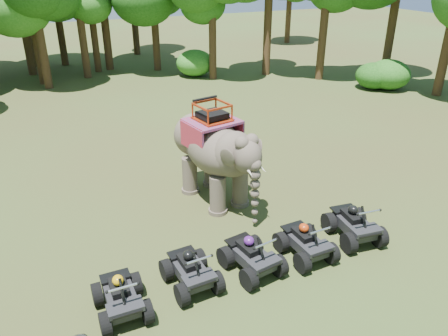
# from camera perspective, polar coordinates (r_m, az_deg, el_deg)

# --- Properties ---
(ground) EXTENTS (110.00, 110.00, 0.00)m
(ground) POSITION_cam_1_polar(r_m,az_deg,el_deg) (13.88, 2.10, -9.06)
(ground) COLOR #47381E
(ground) RESTS_ON ground
(elephant) EXTENTS (2.67, 4.60, 3.64)m
(elephant) POSITION_cam_1_polar(r_m,az_deg,el_deg) (15.19, -1.32, 2.08)
(elephant) COLOR brown
(elephant) RESTS_ON ground
(atv_0) EXTENTS (1.24, 1.69, 1.24)m
(atv_0) POSITION_cam_1_polar(r_m,az_deg,el_deg) (11.26, -13.40, -15.53)
(atv_0) COLOR black
(atv_0) RESTS_ON ground
(atv_1) EXTENTS (1.32, 1.75, 1.24)m
(atv_1) POSITION_cam_1_polar(r_m,az_deg,el_deg) (11.77, -4.37, -12.67)
(atv_1) COLOR black
(atv_1) RESTS_ON ground
(atv_2) EXTENTS (1.50, 1.90, 1.28)m
(atv_2) POSITION_cam_1_polar(r_m,az_deg,el_deg) (12.23, 3.67, -10.84)
(atv_2) COLOR black
(atv_2) RESTS_ON ground
(atv_3) EXTENTS (1.29, 1.73, 1.25)m
(atv_3) POSITION_cam_1_polar(r_m,az_deg,el_deg) (12.97, 10.69, -8.98)
(atv_3) COLOR black
(atv_3) RESTS_ON ground
(atv_4) EXTENTS (1.52, 1.94, 1.33)m
(atv_4) POSITION_cam_1_polar(r_m,az_deg,el_deg) (14.07, 16.72, -6.52)
(atv_4) COLOR black
(atv_4) RESTS_ON ground
(tree_0) EXTENTS (4.62, 4.62, 6.60)m
(tree_0) POSITION_cam_1_polar(r_m,az_deg,el_deg) (35.14, -16.72, 17.25)
(tree_0) COLOR #195114
(tree_0) RESTS_ON ground
(tree_1) EXTENTS (5.61, 5.61, 8.01)m
(tree_1) POSITION_cam_1_polar(r_m,az_deg,el_deg) (34.62, -9.09, 19.03)
(tree_1) COLOR #195114
(tree_1) RESTS_ON ground
(tree_2) EXTENTS (5.19, 5.19, 7.41)m
(tree_2) POSITION_cam_1_polar(r_m,az_deg,el_deg) (31.52, -1.52, 18.12)
(tree_2) COLOR #195114
(tree_2) RESTS_ON ground
(tree_3) EXTENTS (6.16, 6.16, 8.79)m
(tree_3) POSITION_cam_1_polar(r_m,az_deg,el_deg) (32.89, 5.80, 19.55)
(tree_3) COLOR #195114
(tree_3) RESTS_ON ground
(tree_4) EXTENTS (6.07, 6.07, 8.67)m
(tree_4) POSITION_cam_1_polar(r_m,az_deg,el_deg) (32.13, 13.02, 18.80)
(tree_4) COLOR #195114
(tree_4) RESTS_ON ground
(tree_5) EXTENTS (6.33, 6.33, 9.04)m
(tree_5) POSITION_cam_1_polar(r_m,az_deg,el_deg) (33.42, 21.30, 18.35)
(tree_5) COLOR #195114
(tree_5) RESTS_ON ground
(tree_30) EXTENTS (5.55, 5.55, 7.93)m
(tree_30) POSITION_cam_1_polar(r_m,az_deg,el_deg) (31.29, -23.07, 16.62)
(tree_30) COLOR #195114
(tree_30) RESTS_ON ground
(tree_31) EXTENTS (6.32, 6.32, 9.02)m
(tree_31) POSITION_cam_1_polar(r_m,az_deg,el_deg) (40.99, -11.82, 20.56)
(tree_31) COLOR #195114
(tree_31) RESTS_ON ground
(tree_33) EXTENTS (6.71, 6.71, 9.59)m
(tree_33) POSITION_cam_1_polar(r_m,az_deg,el_deg) (35.67, -25.06, 18.55)
(tree_33) COLOR #195114
(tree_33) RESTS_ON ground
(tree_34) EXTENTS (5.22, 5.22, 7.46)m
(tree_34) POSITION_cam_1_polar(r_m,az_deg,el_deg) (38.62, -24.13, 17.50)
(tree_34) COLOR #195114
(tree_34) RESTS_ON ground
(tree_36) EXTENTS (6.27, 6.27, 8.95)m
(tree_36) POSITION_cam_1_polar(r_m,az_deg,el_deg) (38.58, -24.40, 18.58)
(tree_36) COLOR #195114
(tree_36) RESTS_ON ground
(tree_37) EXTENTS (5.20, 5.20, 7.42)m
(tree_37) POSITION_cam_1_polar(r_m,az_deg,el_deg) (32.67, -23.57, 16.40)
(tree_37) COLOR #195114
(tree_37) RESTS_ON ground
(tree_41) EXTENTS (5.96, 5.96, 8.51)m
(tree_41) POSITION_cam_1_polar(r_m,az_deg,el_deg) (38.19, -20.98, 18.74)
(tree_41) COLOR #195114
(tree_41) RESTS_ON ground
(tree_42) EXTENTS (5.37, 5.37, 7.67)m
(tree_42) POSITION_cam_1_polar(r_m,az_deg,el_deg) (46.62, 8.52, 20.55)
(tree_42) COLOR #195114
(tree_42) RESTS_ON ground
(tree_43) EXTENTS (5.39, 5.39, 7.70)m
(tree_43) POSITION_cam_1_polar(r_m,az_deg,el_deg) (33.40, -18.22, 17.62)
(tree_43) COLOR #195114
(tree_43) RESTS_ON ground
(tree_44) EXTENTS (6.84, 6.84, 9.77)m
(tree_44) POSITION_cam_1_polar(r_m,az_deg,el_deg) (35.48, -15.56, 20.05)
(tree_44) COLOR #195114
(tree_44) RESTS_ON ground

